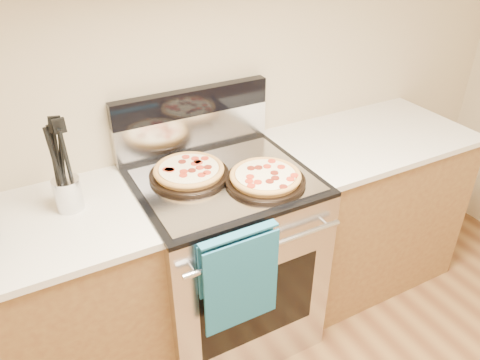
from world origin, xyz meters
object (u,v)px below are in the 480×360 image
pepperoni_pizza_back (189,172)px  pepperoni_pizza_front (265,178)px  utensil_crock (68,194)px  range_body (225,260)px

pepperoni_pizza_back → pepperoni_pizza_front: bearing=-37.0°
pepperoni_pizza_back → pepperoni_pizza_front: 0.33m
pepperoni_pizza_back → utensil_crock: bearing=177.6°
pepperoni_pizza_front → pepperoni_pizza_back: bearing=143.0°
range_body → pepperoni_pizza_back: size_ratio=2.64×
range_body → utensil_crock: size_ratio=6.80×
pepperoni_pizza_front → range_body: bearing=136.7°
utensil_crock → pepperoni_pizza_front: bearing=-16.2°
range_body → utensil_crock: utensil_crock is taller
pepperoni_pizza_front → utensil_crock: (-0.76, 0.22, 0.03)m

